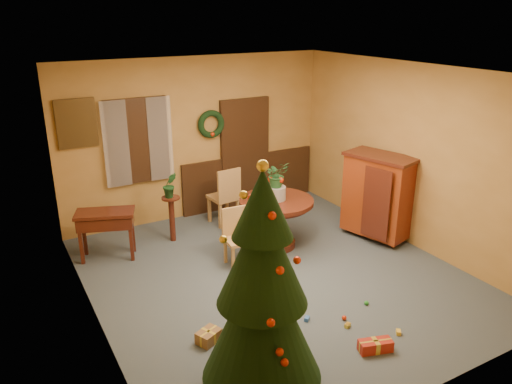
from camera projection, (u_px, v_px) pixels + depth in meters
room_envelope at (209, 155)px, 9.17m from camera, size 5.50×5.50×5.50m
dining_table at (276, 214)px, 7.97m from camera, size 1.18×1.18×0.81m
urn at (277, 193)px, 7.85m from camera, size 0.29×0.29×0.21m
centerpiece_plant at (277, 174)px, 7.74m from camera, size 0.36×0.32×0.40m
chair_near at (237, 235)px, 7.46m from camera, size 0.41×0.41×0.88m
chair_far at (226, 194)px, 8.80m from camera, size 0.51×0.51×1.06m
guitar at (256, 249)px, 7.18m from camera, size 0.49×0.59×0.77m
plant_stand at (172, 214)px, 8.20m from camera, size 0.30×0.30×0.77m
stand_plant at (170, 185)px, 8.02m from camera, size 0.24×0.20×0.42m
christmas_tree at (262, 292)px, 4.66m from camera, size 1.18×1.18×2.44m
writing_desk at (106, 223)px, 7.59m from camera, size 0.97×0.71×0.77m
sideboard at (378, 194)px, 8.22m from camera, size 0.88×1.25×1.45m
gift_a at (209, 336)px, 5.79m from camera, size 0.33×0.29×0.15m
gift_c at (236, 334)px, 5.82m from camera, size 0.34×0.35×0.16m
gift_d at (375, 346)px, 5.63m from camera, size 0.41×0.26×0.14m
toy_a at (307, 319)px, 6.19m from camera, size 0.09×0.09×0.05m
toy_b at (366, 303)px, 6.52m from camera, size 0.06×0.06×0.06m
toy_c at (398, 332)px, 5.94m from camera, size 0.09×0.09×0.05m
toy_d at (344, 318)px, 6.20m from camera, size 0.06×0.06×0.06m
toy_e at (348, 325)px, 6.06m from camera, size 0.09×0.08×0.05m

